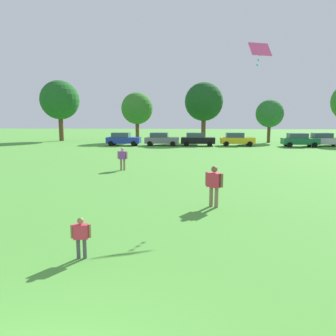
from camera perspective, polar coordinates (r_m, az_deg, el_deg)
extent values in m
plane|color=#4C9338|center=(33.07, 1.27, 2.69)|extent=(160.00, 160.00, 0.00)
cylinder|color=#4C4C51|center=(8.52, -15.50, -13.52)|extent=(0.10, 0.10, 0.51)
cylinder|color=#4C4C51|center=(8.49, -14.45, -13.55)|extent=(0.10, 0.10, 0.51)
cube|color=#D8334C|center=(8.35, -15.09, -10.75)|extent=(0.37, 0.25, 0.36)
cylinder|color=#936B4C|center=(8.39, -16.54, -10.65)|extent=(0.07, 0.07, 0.34)
cylinder|color=#936B4C|center=(8.32, -13.63, -10.70)|extent=(0.07, 0.07, 0.34)
sphere|color=#936B4C|center=(8.27, -15.16, -8.96)|extent=(0.16, 0.16, 0.16)
cylinder|color=#8C7259|center=(12.80, 8.52, -5.14)|extent=(0.15, 0.15, 0.79)
cylinder|color=#8C7259|center=(12.92, 7.60, -5.00)|extent=(0.15, 0.15, 0.79)
cube|color=#D8334C|center=(12.72, 8.12, -2.10)|extent=(0.61, 0.54, 0.56)
cylinder|color=brown|center=(12.56, 9.42, -2.19)|extent=(0.12, 0.12, 0.53)
cylinder|color=brown|center=(12.88, 6.86, -1.86)|extent=(0.12, 0.12, 0.53)
sphere|color=brown|center=(12.65, 8.16, -0.21)|extent=(0.25, 0.25, 0.25)
cylinder|color=#8C7259|center=(22.01, -7.70, 0.59)|extent=(0.14, 0.14, 0.75)
cylinder|color=#8C7259|center=(22.09, -8.25, 0.61)|extent=(0.14, 0.14, 0.75)
cube|color=purple|center=(21.97, -8.01, 2.25)|extent=(0.53, 0.34, 0.53)
cylinder|color=tan|center=(21.86, -7.25, 2.28)|extent=(0.11, 0.11, 0.50)
cylinder|color=tan|center=(22.07, -8.77, 2.31)|extent=(0.11, 0.11, 0.50)
sphere|color=tan|center=(21.93, -8.03, 3.29)|extent=(0.23, 0.23, 0.23)
cube|color=#F24C8C|center=(16.06, 15.90, 19.48)|extent=(1.09, 0.77, 0.63)
sphere|color=#3FBFE5|center=(16.02, 15.86, 18.61)|extent=(0.10, 0.10, 0.10)
sphere|color=#3FBFE5|center=(15.97, 15.64, 17.84)|extent=(0.10, 0.10, 0.10)
sphere|color=#3FBFE5|center=(15.93, 15.43, 17.08)|extent=(0.10, 0.10, 0.10)
cube|color=#1E38AD|center=(42.56, -7.82, 4.88)|extent=(4.30, 1.80, 0.76)
cube|color=#334756|center=(42.60, -8.29, 5.79)|extent=(2.24, 1.58, 0.60)
cylinder|color=black|center=(43.17, -5.65, 4.47)|extent=(0.64, 0.22, 0.64)
cylinder|color=black|center=(41.41, -6.10, 4.28)|extent=(0.64, 0.22, 0.64)
cylinder|color=black|center=(43.80, -9.42, 4.45)|extent=(0.64, 0.22, 0.64)
cylinder|color=black|center=(42.06, -10.02, 4.27)|extent=(0.64, 0.22, 0.64)
cube|color=slate|center=(41.89, -1.09, 4.90)|extent=(4.30, 1.80, 0.76)
cube|color=#334756|center=(41.89, -1.56, 5.83)|extent=(2.24, 1.58, 0.60)
cylinder|color=black|center=(42.69, 1.00, 4.46)|extent=(0.64, 0.22, 0.64)
cylinder|color=black|center=(40.90, 0.82, 4.28)|extent=(0.64, 0.22, 0.64)
cylinder|color=black|center=(42.99, -2.91, 4.48)|extent=(0.64, 0.22, 0.64)
cylinder|color=black|center=(41.21, -3.25, 4.30)|extent=(0.64, 0.22, 0.64)
cube|color=black|center=(41.75, 5.30, 4.85)|extent=(4.30, 1.80, 0.76)
cube|color=#334756|center=(41.71, 4.84, 5.79)|extent=(2.24, 1.58, 0.60)
cylinder|color=black|center=(42.71, 7.26, 4.39)|extent=(0.64, 0.22, 0.64)
cylinder|color=black|center=(40.91, 7.36, 4.21)|extent=(0.64, 0.22, 0.64)
cylinder|color=black|center=(42.69, 3.32, 4.45)|extent=(0.64, 0.22, 0.64)
cylinder|color=black|center=(40.89, 3.25, 4.26)|extent=(0.64, 0.22, 0.64)
cube|color=yellow|center=(42.57, 12.10, 4.77)|extent=(4.30, 1.80, 0.76)
cube|color=#334756|center=(42.49, 11.67, 5.70)|extent=(2.24, 1.58, 0.60)
cylinder|color=black|center=(43.69, 13.84, 4.31)|extent=(0.64, 0.22, 0.64)
cylinder|color=black|center=(41.92, 14.22, 4.12)|extent=(0.64, 0.22, 0.64)
cylinder|color=black|center=(43.34, 10.01, 4.39)|extent=(0.64, 0.22, 0.64)
cylinder|color=black|center=(41.55, 10.23, 4.21)|extent=(0.64, 0.22, 0.64)
cube|color=#196B38|center=(43.36, 22.22, 4.39)|extent=(4.30, 1.80, 0.76)
cube|color=#334756|center=(43.23, 21.83, 5.31)|extent=(2.24, 1.58, 0.60)
cylinder|color=black|center=(44.70, 23.64, 3.93)|extent=(0.64, 0.22, 0.64)
cylinder|color=black|center=(43.00, 24.41, 3.72)|extent=(0.64, 0.22, 0.64)
cylinder|color=black|center=(43.85, 20.02, 4.05)|extent=(0.64, 0.22, 0.64)
cylinder|color=black|center=(42.11, 20.65, 3.85)|extent=(0.64, 0.22, 0.64)
cube|color=silver|center=(45.16, 25.82, 4.31)|extent=(4.30, 1.80, 0.76)
cube|color=#334756|center=(45.00, 25.46, 5.19)|extent=(2.24, 1.58, 0.60)
cylinder|color=black|center=(46.56, 27.08, 3.86)|extent=(0.64, 0.22, 0.64)
cylinder|color=black|center=(45.54, 23.66, 4.00)|extent=(0.64, 0.22, 0.64)
cylinder|color=black|center=(43.84, 24.41, 3.80)|extent=(0.64, 0.22, 0.64)
cylinder|color=brown|center=(54.00, -18.29, 6.58)|extent=(0.70, 0.70, 3.80)
sphere|color=#1E5B23|center=(54.06, -18.52, 11.29)|extent=(6.00, 6.00, 6.00)
cylinder|color=brown|center=(49.60, -5.41, 6.36)|extent=(0.55, 0.55, 2.99)
sphere|color=#337528|center=(49.58, -5.47, 10.41)|extent=(4.72, 4.72, 4.72)
cylinder|color=brown|center=(48.62, 6.25, 6.63)|extent=(0.65, 0.65, 3.54)
sphere|color=#194C1E|center=(48.66, 6.33, 11.52)|extent=(5.60, 5.60, 5.60)
cylinder|color=brown|center=(49.68, 17.31, 5.74)|extent=(0.46, 0.46, 2.52)
sphere|color=#286B2D|center=(49.64, 17.46, 9.14)|extent=(3.98, 3.98, 3.98)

